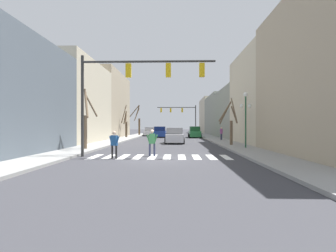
{
  "coord_description": "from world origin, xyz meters",
  "views": [
    {
      "loc": [
        1.0,
        -14.98,
        1.93
      ],
      "look_at": [
        -0.41,
        31.02,
        1.86
      ],
      "focal_mm": 28.0,
      "sensor_mm": 36.0,
      "label": 1
    }
  ],
  "objects_px": {
    "pedestrian_waiting_at_curb": "(114,142)",
    "street_tree_left_near": "(138,122)",
    "traffic_signal_near": "(132,80)",
    "street_tree_right_far": "(126,124)",
    "street_tree_left_far": "(230,123)",
    "car_parked_left_near": "(160,132)",
    "pedestrian_near_right_corner": "(152,140)",
    "car_parked_left_far": "(175,136)",
    "traffic_signal_far": "(181,113)",
    "street_tree_right_mid": "(86,123)",
    "street_lamp_right_corner": "(246,108)",
    "pedestrian_on_right_sidewalk": "(221,132)",
    "car_parked_right_near": "(150,132)",
    "car_at_intersection": "(195,132)"
  },
  "relations": [
    {
      "from": "pedestrian_near_right_corner",
      "to": "street_tree_left_far",
      "type": "relative_size",
      "value": 0.39
    },
    {
      "from": "traffic_signal_near",
      "to": "street_tree_left_far",
      "type": "relative_size",
      "value": 1.91
    },
    {
      "from": "street_lamp_right_corner",
      "to": "pedestrian_near_right_corner",
      "type": "relative_size",
      "value": 2.68
    },
    {
      "from": "pedestrian_near_right_corner",
      "to": "pedestrian_on_right_sidewalk",
      "type": "bearing_deg",
      "value": 60.04
    },
    {
      "from": "car_parked_left_far",
      "to": "car_parked_right_near",
      "type": "bearing_deg",
      "value": 13.04
    },
    {
      "from": "car_parked_left_near",
      "to": "car_parked_left_far",
      "type": "bearing_deg",
      "value": 9.7
    },
    {
      "from": "car_at_intersection",
      "to": "street_tree_left_near",
      "type": "height_order",
      "value": "street_tree_left_near"
    },
    {
      "from": "traffic_signal_near",
      "to": "street_tree_right_far",
      "type": "bearing_deg",
      "value": 101.84
    },
    {
      "from": "traffic_signal_far",
      "to": "car_at_intersection",
      "type": "distance_m",
      "value": 10.21
    },
    {
      "from": "car_at_intersection",
      "to": "car_parked_right_near",
      "type": "xyz_separation_m",
      "value": [
        -7.89,
        7.0,
        -0.07
      ]
    },
    {
      "from": "street_lamp_right_corner",
      "to": "pedestrian_on_right_sidewalk",
      "type": "bearing_deg",
      "value": 89.87
    },
    {
      "from": "traffic_signal_far",
      "to": "pedestrian_waiting_at_curb",
      "type": "relative_size",
      "value": 4.72
    },
    {
      "from": "street_lamp_right_corner",
      "to": "street_tree_left_near",
      "type": "relative_size",
      "value": 0.77
    },
    {
      "from": "car_parked_right_near",
      "to": "street_tree_left_far",
      "type": "xyz_separation_m",
      "value": [
        9.95,
        -24.56,
        1.41
      ]
    },
    {
      "from": "street_tree_right_far",
      "to": "car_parked_right_near",
      "type": "bearing_deg",
      "value": 71.74
    },
    {
      "from": "pedestrian_on_right_sidewalk",
      "to": "pedestrian_near_right_corner",
      "type": "distance_m",
      "value": 17.93
    },
    {
      "from": "street_lamp_right_corner",
      "to": "car_at_intersection",
      "type": "xyz_separation_m",
      "value": [
        -2.66,
        20.74,
        -2.49
      ]
    },
    {
      "from": "pedestrian_waiting_at_curb",
      "to": "pedestrian_near_right_corner",
      "type": "height_order",
      "value": "pedestrian_near_right_corner"
    },
    {
      "from": "car_parked_left_far",
      "to": "car_parked_right_near",
      "type": "relative_size",
      "value": 0.91
    },
    {
      "from": "car_parked_left_far",
      "to": "street_tree_right_mid",
      "type": "distance_m",
      "value": 10.98
    },
    {
      "from": "pedestrian_waiting_at_curb",
      "to": "street_tree_right_mid",
      "type": "height_order",
      "value": "street_tree_right_mid"
    },
    {
      "from": "traffic_signal_far",
      "to": "pedestrian_waiting_at_curb",
      "type": "distance_m",
      "value": 36.69
    },
    {
      "from": "street_tree_left_near",
      "to": "traffic_signal_far",
      "type": "bearing_deg",
      "value": 3.76
    },
    {
      "from": "pedestrian_near_right_corner",
      "to": "car_parked_left_far",
      "type": "bearing_deg",
      "value": 77.18
    },
    {
      "from": "street_tree_right_far",
      "to": "street_tree_left_far",
      "type": "relative_size",
      "value": 1.14
    },
    {
      "from": "traffic_signal_near",
      "to": "street_lamp_right_corner",
      "type": "distance_m",
      "value": 9.95
    },
    {
      "from": "pedestrian_waiting_at_curb",
      "to": "street_tree_left_near",
      "type": "height_order",
      "value": "street_tree_left_near"
    },
    {
      "from": "car_at_intersection",
      "to": "street_tree_left_near",
      "type": "relative_size",
      "value": 0.83
    },
    {
      "from": "traffic_signal_near",
      "to": "street_tree_right_mid",
      "type": "xyz_separation_m",
      "value": [
        -4.29,
        3.9,
        -2.64
      ]
    },
    {
      "from": "car_parked_left_near",
      "to": "pedestrian_near_right_corner",
      "type": "height_order",
      "value": "car_parked_left_near"
    },
    {
      "from": "pedestrian_near_right_corner",
      "to": "street_tree_right_mid",
      "type": "height_order",
      "value": "street_tree_right_mid"
    },
    {
      "from": "car_at_intersection",
      "to": "street_tree_right_mid",
      "type": "xyz_separation_m",
      "value": [
        -9.98,
        -22.07,
        1.27
      ]
    },
    {
      "from": "street_tree_right_mid",
      "to": "street_tree_left_near",
      "type": "distance_m",
      "value": 30.86
    },
    {
      "from": "traffic_signal_far",
      "to": "street_tree_left_near",
      "type": "xyz_separation_m",
      "value": [
        -8.37,
        -0.55,
        -1.76
      ]
    },
    {
      "from": "street_lamp_right_corner",
      "to": "car_parked_right_near",
      "type": "bearing_deg",
      "value": 110.83
    },
    {
      "from": "car_parked_left_far",
      "to": "street_tree_right_mid",
      "type": "xyz_separation_m",
      "value": [
        -6.85,
        -8.48,
        1.31
      ]
    },
    {
      "from": "pedestrian_near_right_corner",
      "to": "street_tree_left_far",
      "type": "bearing_deg",
      "value": 44.65
    },
    {
      "from": "traffic_signal_far",
      "to": "car_parked_left_far",
      "type": "bearing_deg",
      "value": -92.75
    },
    {
      "from": "car_parked_left_near",
      "to": "pedestrian_near_right_corner",
      "type": "bearing_deg",
      "value": 2.44
    },
    {
      "from": "street_tree_left_near",
      "to": "street_tree_left_far",
      "type": "bearing_deg",
      "value": -64.69
    },
    {
      "from": "traffic_signal_near",
      "to": "street_tree_left_far",
      "type": "bearing_deg",
      "value": 47.32
    },
    {
      "from": "car_at_intersection",
      "to": "street_tree_right_mid",
      "type": "distance_m",
      "value": 24.25
    },
    {
      "from": "car_parked_right_near",
      "to": "street_lamp_right_corner",
      "type": "bearing_deg",
      "value": -159.17
    },
    {
      "from": "street_tree_right_mid",
      "to": "traffic_signal_near",
      "type": "bearing_deg",
      "value": -42.26
    },
    {
      "from": "car_parked_left_near",
      "to": "car_parked_left_far",
      "type": "xyz_separation_m",
      "value": [
        2.5,
        -14.6,
        -0.04
      ]
    },
    {
      "from": "car_parked_left_far",
      "to": "street_tree_left_near",
      "type": "height_order",
      "value": "street_tree_left_near"
    },
    {
      "from": "traffic_signal_near",
      "to": "pedestrian_near_right_corner",
      "type": "bearing_deg",
      "value": 14.27
    },
    {
      "from": "car_at_intersection",
      "to": "street_tree_left_near",
      "type": "bearing_deg",
      "value": 49.81
    },
    {
      "from": "traffic_signal_near",
      "to": "pedestrian_on_right_sidewalk",
      "type": "bearing_deg",
      "value": 63.43
    },
    {
      "from": "street_tree_right_mid",
      "to": "car_parked_left_far",
      "type": "bearing_deg",
      "value": 51.07
    }
  ]
}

